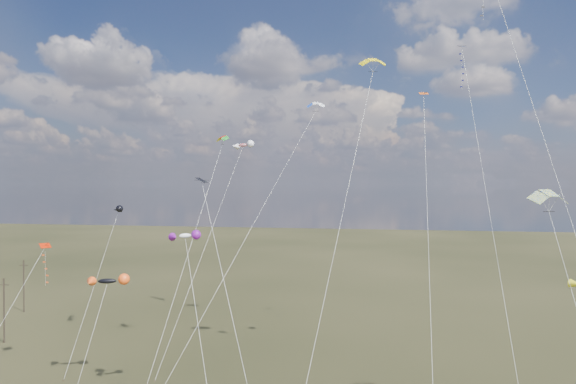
% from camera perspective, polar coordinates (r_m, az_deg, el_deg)
% --- Properties ---
extents(utility_pole_near, '(1.40, 0.20, 8.00)m').
position_cam_1_polar(utility_pole_near, '(74.17, -29.01, -11.37)').
color(utility_pole_near, black).
rests_on(utility_pole_near, ground).
extents(utility_pole_far, '(1.40, 0.20, 8.00)m').
position_cam_1_polar(utility_pole_far, '(89.82, -27.30, -9.22)').
color(utility_pole_far, black).
rests_on(utility_pole_far, ground).
extents(diamond_black_high, '(5.69, 22.85, 39.16)m').
position_cam_1_polar(diamond_black_high, '(46.81, 21.73, 18.24)').
color(diamond_black_high, black).
rests_on(diamond_black_high, ground).
extents(diamond_navy_tall, '(1.12, 29.16, 35.51)m').
position_cam_1_polar(diamond_navy_tall, '(60.30, 19.09, 11.03)').
color(diamond_navy_tall, '#0B174D').
rests_on(diamond_navy_tall, ground).
extents(diamond_black_mid, '(9.93, 13.97, 20.22)m').
position_cam_1_polar(diamond_black_mid, '(37.71, -7.74, -6.94)').
color(diamond_black_mid, black).
rests_on(diamond_black_mid, ground).
extents(diamond_red_low, '(1.70, 12.40, 13.60)m').
position_cam_1_polar(diamond_red_low, '(58.44, -25.70, -7.84)').
color(diamond_red_low, red).
rests_on(diamond_red_low, ground).
extents(diamond_orange_center, '(1.62, 24.93, 28.98)m').
position_cam_1_polar(diamond_orange_center, '(45.69, 15.13, 0.97)').
color(diamond_orange_center, '#DD500B').
rests_on(diamond_orange_center, ground).
extents(parafoil_yellow, '(6.58, 22.67, 32.38)m').
position_cam_1_polar(parafoil_yellow, '(51.79, 9.39, 14.13)').
color(parafoil_yellow, yellow).
rests_on(parafoil_yellow, ground).
extents(parafoil_blue_white, '(12.71, 23.41, 30.37)m').
position_cam_1_polar(parafoil_blue_white, '(64.91, 3.00, 9.65)').
color(parafoil_blue_white, blue).
rests_on(parafoil_blue_white, ground).
extents(parafoil_striped, '(3.37, 13.58, 19.78)m').
position_cam_1_polar(parafoil_striped, '(42.22, 27.04, -0.16)').
color(parafoil_striped, '#F8F219').
rests_on(parafoil_striped, ground).
extents(parafoil_tricolor, '(2.80, 19.02, 25.27)m').
position_cam_1_polar(parafoil_tricolor, '(56.16, -7.39, 5.81)').
color(parafoil_tricolor, yellow).
rests_on(parafoil_tricolor, ground).
extents(novelty_black_orange, '(3.73, 6.66, 10.95)m').
position_cam_1_polar(novelty_black_orange, '(53.24, -19.46, -9.33)').
color(novelty_black_orange, black).
rests_on(novelty_black_orange, ground).
extents(novelty_orange_black, '(2.44, 14.85, 17.05)m').
position_cam_1_polar(novelty_orange_black, '(67.98, -18.34, -1.90)').
color(novelty_orange_black, '#E34F0B').
rests_on(novelty_orange_black, ground).
extents(novelty_white_purple, '(7.43, 10.74, 15.76)m').
position_cam_1_polar(novelty_white_purple, '(44.27, -11.33, -4.89)').
color(novelty_white_purple, white).
rests_on(novelty_white_purple, ground).
extents(novelty_redwhite_stripe, '(4.78, 23.32, 25.77)m').
position_cam_1_polar(novelty_redwhite_stripe, '(72.47, -5.09, 5.13)').
color(novelty_redwhite_stripe, red).
rests_on(novelty_redwhite_stripe, ground).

